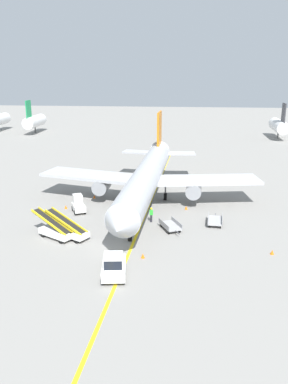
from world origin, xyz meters
The scene contains 17 objects.
ground_plane centered at (0.00, 0.00, 0.00)m, with size 300.00×300.00×0.00m, color gray.
taxi_line_yellow centered at (1.79, 5.00, 0.00)m, with size 0.30×80.00×0.01m, color yellow.
airliner centered at (1.81, 13.98, 3.42)m, with size 28.58×35.31×10.10m.
pushback_tug centered at (0.92, -5.27, 0.99)m, with size 2.35×3.82×2.20m.
baggage_tug_near_wing centered at (-5.98, 9.69, 0.93)m, with size 2.21×2.73×2.10m.
belt_loader_forward_hold centered at (-6.30, 1.99, 0.78)m, with size 4.95×3.60×2.59m.
belt_loader_aft_hold centered at (-4.85, 2.18, 0.78)m, with size 4.99×3.49×2.59m.
baggage_cart_loaded centered at (9.95, 7.32, 0.47)m, with size 1.79×3.81×0.94m.
baggage_cart_empty_trailing centered at (5.12, 5.27, 0.47)m, with size 2.61×3.74×0.94m.
ground_crew_marshaller centered at (2.92, 7.30, 0.91)m, with size 0.36×0.24×1.70m.
safety_cone_nose_left centered at (6.79, 11.88, 0.22)m, with size 0.36×0.36×0.44m, color orange.
safety_cone_nose_right centered at (2.91, -1.61, 0.22)m, with size 0.36×0.36×0.44m, color orange.
safety_cone_wingtip_left centered at (14.67, 0.34, 0.22)m, with size 0.36×0.36×0.44m, color orange.
safety_cone_wingtip_right centered at (-7.83, 10.67, 0.22)m, with size 0.36×0.36×0.44m, color orange.
safety_cone_tail_area centered at (-5.28, 15.08, 0.22)m, with size 0.36×0.36×0.44m, color orange.
distant_aircraft_mid_left centered at (-33.28, 68.57, 3.22)m, with size 3.00×10.10×8.80m.
distant_aircraft_mid_right centered at (29.17, 66.15, 3.22)m, with size 3.00×10.10×8.80m.
Camera 1 is at (6.31, -33.99, 16.28)m, focal length 37.27 mm.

